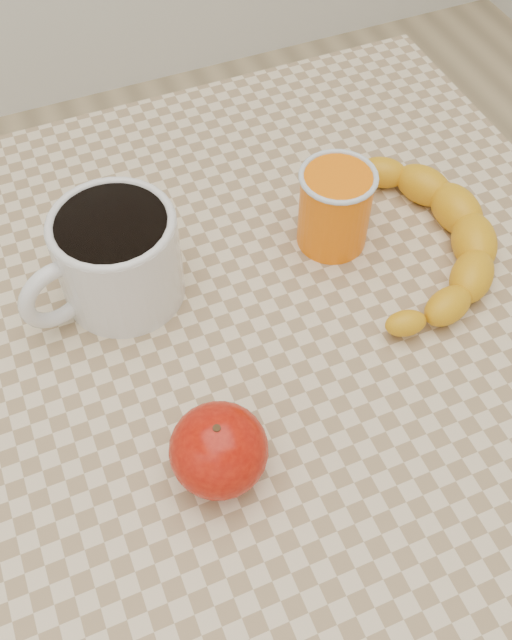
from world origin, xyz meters
name	(u,v)px	position (x,y,z in m)	size (l,w,h in m)	color
ground	(256,569)	(0.00, 0.00, 0.00)	(3.00, 3.00, 0.00)	tan
table	(256,378)	(0.00, 0.00, 0.66)	(0.80, 0.80, 0.75)	beige
coffee_mug	(115,256)	(-0.11, 0.10, 0.81)	(0.18, 0.15, 0.10)	silver
orange_juice_glass	(335,207)	(0.12, 0.08, 0.80)	(0.08, 0.08, 0.09)	orange
apple	(219,450)	(-0.09, -0.12, 0.79)	(0.10, 0.10, 0.08)	#890904
banana	(413,236)	(0.19, 0.04, 0.77)	(0.29, 0.35, 0.05)	gold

